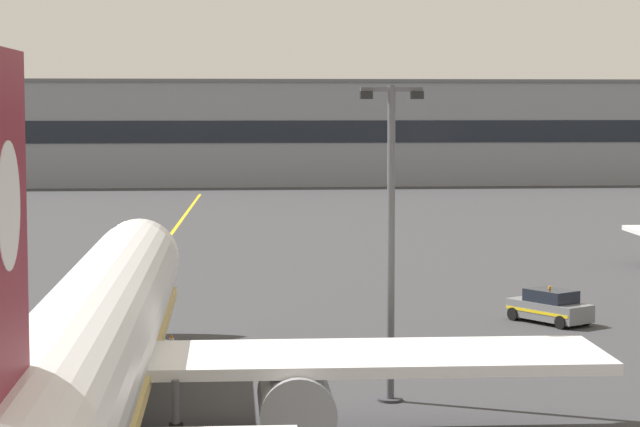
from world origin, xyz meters
TOP-DOWN VIEW (x-y plane):
  - taxiway_centreline at (0.00, 30.00)m, footprint 8.49×179.83m
  - airliner_foreground at (1.47, 8.04)m, footprint 32.08×41.45m
  - apron_lamp_post at (11.48, 13.90)m, footprint 2.24×0.90m
  - service_car_third at (21.49, 29.54)m, footprint 3.77×4.51m
  - safety_cone_by_nose_gear at (3.38, 25.14)m, footprint 0.44×0.44m
  - terminal_building at (7.23, 137.45)m, footprint 153.97×12.40m

SIDE VIEW (x-z plane):
  - taxiway_centreline at x=0.00m, z-range 0.00..0.01m
  - safety_cone_by_nose_gear at x=3.38m, z-range -0.02..0.53m
  - service_car_third at x=21.49m, z-range -0.13..1.66m
  - airliner_foreground at x=1.47m, z-range -2.46..9.19m
  - apron_lamp_post at x=11.48m, z-range 0.29..11.56m
  - terminal_building at x=7.23m, z-range 0.01..13.65m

